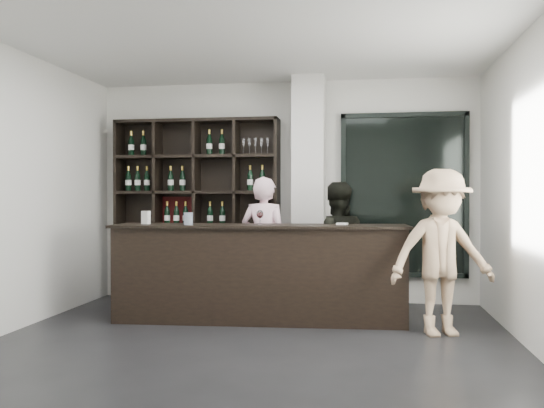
% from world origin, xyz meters
% --- Properties ---
extents(floor, '(5.00, 5.50, 0.01)m').
position_xyz_m(floor, '(0.00, 0.00, -0.01)').
color(floor, black).
rests_on(floor, ground).
extents(wine_shelf, '(2.20, 0.35, 2.40)m').
position_xyz_m(wine_shelf, '(-1.15, 2.57, 1.20)').
color(wine_shelf, black).
rests_on(wine_shelf, floor).
extents(structural_column, '(0.40, 0.40, 2.90)m').
position_xyz_m(structural_column, '(0.35, 2.47, 1.45)').
color(structural_column, silver).
rests_on(structural_column, floor).
extents(glass_panel, '(1.60, 0.08, 2.10)m').
position_xyz_m(glass_panel, '(1.55, 2.69, 1.40)').
color(glass_panel, black).
rests_on(glass_panel, floor).
extents(tasting_counter, '(3.24, 0.67, 1.07)m').
position_xyz_m(tasting_counter, '(-0.10, 1.40, 0.54)').
color(tasting_counter, black).
rests_on(tasting_counter, floor).
extents(taster_pink, '(0.65, 0.49, 1.62)m').
position_xyz_m(taster_pink, '(-0.15, 2.02, 0.81)').
color(taster_pink, '#F7C7D4').
rests_on(taster_pink, floor).
extents(taster_black, '(0.83, 0.69, 1.55)m').
position_xyz_m(taster_black, '(0.72, 1.90, 0.77)').
color(taster_black, black).
rests_on(taster_black, floor).
extents(customer, '(1.20, 0.89, 1.65)m').
position_xyz_m(customer, '(1.80, 1.05, 0.83)').
color(customer, tan).
rests_on(customer, floor).
extents(wine_glass, '(0.09, 0.09, 0.18)m').
position_xyz_m(wine_glass, '(-0.08, 1.36, 1.16)').
color(wine_glass, white).
rests_on(wine_glass, tasting_counter).
extents(spit_cup, '(0.10, 0.10, 0.14)m').
position_xyz_m(spit_cup, '(-0.86, 1.25, 1.14)').
color(spit_cup, silver).
rests_on(spit_cup, tasting_counter).
extents(napkin_stack, '(0.13, 0.13, 0.02)m').
position_xyz_m(napkin_stack, '(0.80, 1.52, 1.08)').
color(napkin_stack, white).
rests_on(napkin_stack, tasting_counter).
extents(card_stand, '(0.11, 0.09, 0.15)m').
position_xyz_m(card_stand, '(-1.39, 1.34, 1.14)').
color(card_stand, white).
rests_on(card_stand, tasting_counter).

